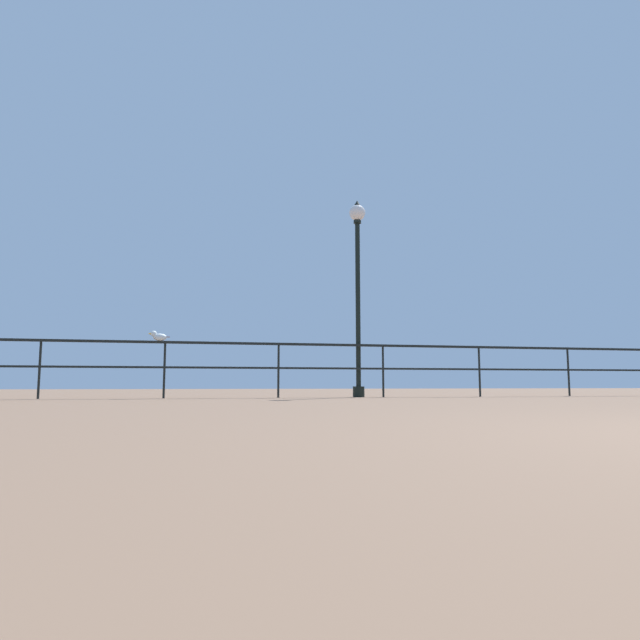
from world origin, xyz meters
TOP-DOWN VIEW (x-y plane):
  - pier_railing at (0.00, 9.65)m, footprint 21.99×0.05m
  - lamppost_center at (-0.48, 9.81)m, footprint 0.35×0.35m
  - seagull_on_rail at (-4.51, 9.65)m, footprint 0.40×0.16m

SIDE VIEW (x-z plane):
  - pier_railing at x=0.00m, z-range 0.26..1.36m
  - seagull_on_rail at x=-4.51m, z-range 1.08..1.27m
  - lamppost_center at x=-0.48m, z-range 0.55..4.76m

